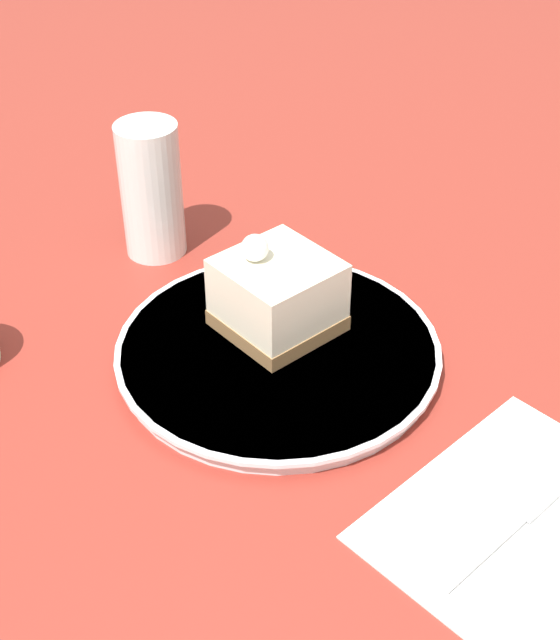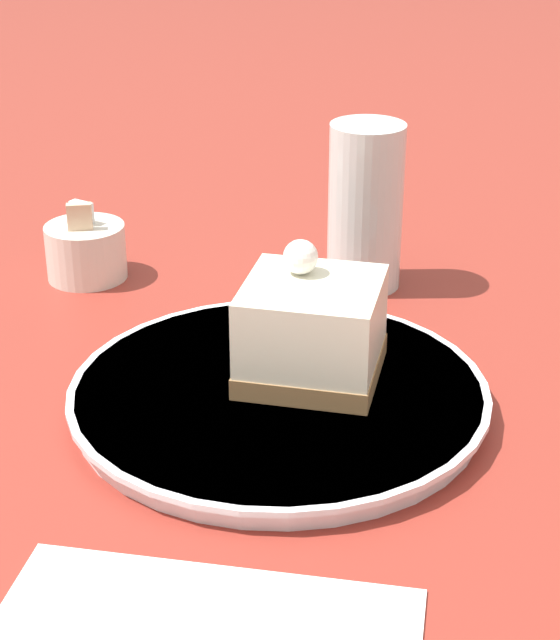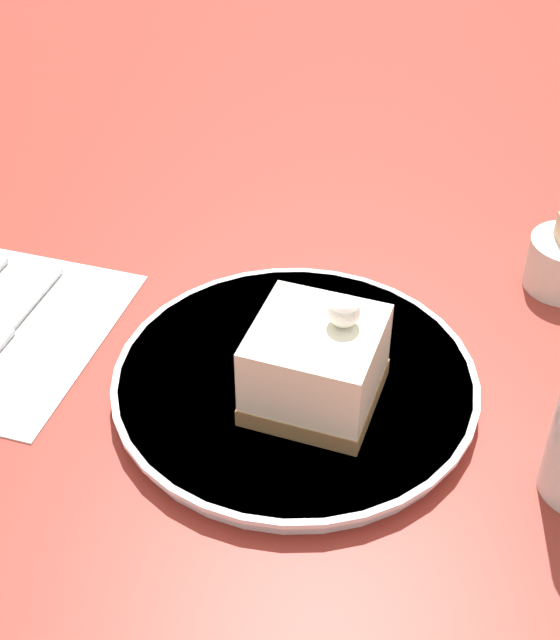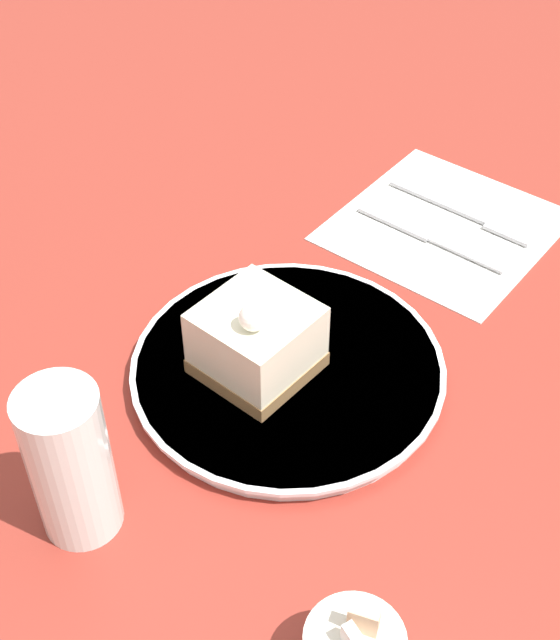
# 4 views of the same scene
# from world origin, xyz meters

# --- Properties ---
(ground_plane) EXTENTS (4.00, 4.00, 0.00)m
(ground_plane) POSITION_xyz_m (0.00, 0.00, 0.00)
(ground_plane) COLOR maroon
(plate) EXTENTS (0.27, 0.27, 0.02)m
(plate) POSITION_xyz_m (0.01, -0.02, 0.01)
(plate) COLOR white
(plate) RESTS_ON ground_plane
(cake_slice) EXTENTS (0.09, 0.09, 0.09)m
(cake_slice) POSITION_xyz_m (0.03, -0.04, 0.05)
(cake_slice) COLOR olive
(cake_slice) RESTS_ON plate
(sugar_bowl) EXTENTS (0.07, 0.07, 0.07)m
(sugar_bowl) POSITION_xyz_m (0.20, 0.17, 0.02)
(sugar_bowl) COLOR silver
(sugar_bowl) RESTS_ON ground_plane
(drinking_glass) EXTENTS (0.06, 0.06, 0.14)m
(drinking_glass) POSITION_xyz_m (0.22, -0.06, 0.07)
(drinking_glass) COLOR silver
(drinking_glass) RESTS_ON ground_plane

